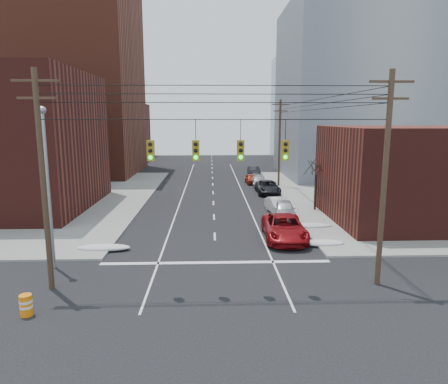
{
  "coord_description": "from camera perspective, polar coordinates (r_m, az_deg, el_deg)",
  "views": [
    {
      "loc": [
        -0.29,
        -16.62,
        8.62
      ],
      "look_at": [
        0.76,
        14.0,
        3.0
      ],
      "focal_mm": 32.0,
      "sensor_mm": 36.0,
      "label": 1
    }
  ],
  "objects": [
    {
      "name": "building_glass",
      "position": [
        90.0,
        13.99,
        11.61
      ],
      "size": [
        20.0,
        18.0,
        22.0
      ],
      "primitive_type": "cube",
      "color": "gray",
      "rests_on": "ground"
    },
    {
      "name": "lot_car_d",
      "position": [
        48.47,
        -22.8,
        0.38
      ],
      "size": [
        4.31,
        1.91,
        1.44
      ],
      "primitive_type": "imported",
      "rotation": [
        0.0,
        0.0,
        1.62
      ],
      "color": "#A2A2A6",
      "rests_on": "sidewalk_nw"
    },
    {
      "name": "lot_car_b",
      "position": [
        44.46,
        -21.7,
        -0.36
      ],
      "size": [
        5.64,
        3.25,
        1.48
      ],
      "primitive_type": "imported",
      "rotation": [
        0.0,
        0.0,
        1.73
      ],
      "color": "#ADADB2",
      "rests_on": "sidewalk_nw"
    },
    {
      "name": "parked_car_f",
      "position": [
        61.57,
        4.29,
        2.99
      ],
      "size": [
        1.74,
        4.45,
        1.44
      ],
      "primitive_type": "imported",
      "rotation": [
        0.0,
        0.0,
        0.05
      ],
      "color": "black",
      "rests_on": "ground"
    },
    {
      "name": "lot_car_c",
      "position": [
        43.73,
        -26.7,
        -0.85
      ],
      "size": [
        5.64,
        2.94,
        1.56
      ],
      "primitive_type": "imported",
      "rotation": [
        0.0,
        0.0,
        1.71
      ],
      "color": "black",
      "rests_on": "sidewalk_nw"
    },
    {
      "name": "building_brick_tall",
      "position": [
        69.13,
        -22.82,
        14.91
      ],
      "size": [
        24.0,
        20.0,
        30.0
      ],
      "primitive_type": "cube",
      "color": "maroon",
      "rests_on": "ground"
    },
    {
      "name": "snow_ne",
      "position": [
        28.5,
        13.89,
        -7.08
      ],
      "size": [
        3.0,
        1.08,
        0.42
      ],
      "primitive_type": "ellipsoid",
      "color": "silver",
      "rests_on": "ground"
    },
    {
      "name": "building_office",
      "position": [
        64.71,
        18.71,
        13.3
      ],
      "size": [
        22.0,
        20.0,
        25.0
      ],
      "primitive_type": "cube",
      "color": "gray",
      "rests_on": "ground"
    },
    {
      "name": "snow_nw",
      "position": [
        27.89,
        -16.79,
        -7.61
      ],
      "size": [
        3.5,
        1.08,
        0.42
      ],
      "primitive_type": "ellipsoid",
      "color": "silver",
      "rests_on": "ground"
    },
    {
      "name": "street_light",
      "position": [
        24.62,
        -23.93,
        2.31
      ],
      "size": [
        0.44,
        0.44,
        9.32
      ],
      "color": "gray",
      "rests_on": "ground"
    },
    {
      "name": "traffic_signals",
      "position": [
        19.65,
        -0.84,
        6.15
      ],
      "size": [
        17.0,
        0.42,
        2.02
      ],
      "color": "black",
      "rests_on": "ground"
    },
    {
      "name": "lot_car_a",
      "position": [
        43.4,
        -21.43,
        -0.7
      ],
      "size": [
        4.24,
        2.86,
        1.32
      ],
      "primitive_type": "imported",
      "rotation": [
        0.0,
        0.0,
        1.17
      ],
      "color": "white",
      "rests_on": "sidewalk_nw"
    },
    {
      "name": "parked_car_a",
      "position": [
        35.64,
        8.62,
        -2.46
      ],
      "size": [
        2.24,
        4.65,
        1.53
      ],
      "primitive_type": "imported",
      "rotation": [
        0.0,
        0.0,
        -0.1
      ],
      "color": "silver",
      "rests_on": "ground"
    },
    {
      "name": "building_storefront",
      "position": [
        37.68,
        27.11,
        2.21
      ],
      "size": [
        16.0,
        12.0,
        8.0
      ],
      "primitive_type": "cube",
      "color": "#4D1B17",
      "rests_on": "ground"
    },
    {
      "name": "construction_barrel",
      "position": [
        20.36,
        -26.42,
        -14.26
      ],
      "size": [
        0.72,
        0.72,
        0.97
      ],
      "rotation": [
        0.0,
        0.0,
        0.37
      ],
      "color": "orange",
      "rests_on": "ground"
    },
    {
      "name": "utility_pole_far",
      "position": [
        51.46,
        7.94,
        7.14
      ],
      "size": [
        2.2,
        0.28,
        11.0
      ],
      "color": "#473323",
      "rests_on": "ground"
    },
    {
      "name": "building_brick_far",
      "position": [
        94.24,
        -17.99,
        8.3
      ],
      "size": [
        22.0,
        18.0,
        12.0
      ],
      "primitive_type": "cube",
      "color": "#4D1B17",
      "rests_on": "ground"
    },
    {
      "name": "parked_car_e",
      "position": [
        54.03,
        3.94,
        1.88
      ],
      "size": [
        1.74,
        3.87,
        1.29
      ],
      "primitive_type": "imported",
      "rotation": [
        0.0,
        0.0,
        0.06
      ],
      "color": "maroon",
      "rests_on": "ground"
    },
    {
      "name": "utility_pole_right",
      "position": [
        21.69,
        21.98,
        2.12
      ],
      "size": [
        2.2,
        0.28,
        11.0
      ],
      "color": "#473323",
      "rests_on": "ground"
    },
    {
      "name": "parked_car_b",
      "position": [
        37.2,
        7.75,
        -1.96
      ],
      "size": [
        2.05,
        4.52,
        1.44
      ],
      "primitive_type": "imported",
      "rotation": [
        0.0,
        0.0,
        0.12
      ],
      "color": "silver",
      "rests_on": "ground"
    },
    {
      "name": "utility_pole_left",
      "position": [
        21.46,
        -24.45,
        1.86
      ],
      "size": [
        2.2,
        0.28,
        11.0
      ],
      "color": "#473323",
      "rests_on": "ground"
    },
    {
      "name": "ground",
      "position": [
        18.73,
        -0.9,
        -17.01
      ],
      "size": [
        160.0,
        160.0,
        0.0
      ],
      "primitive_type": "plane",
      "color": "black",
      "rests_on": "ground"
    },
    {
      "name": "parked_car_d",
      "position": [
        51.9,
        5.04,
        1.56
      ],
      "size": [
        1.96,
        4.74,
        1.37
      ],
      "primitive_type": "imported",
      "rotation": [
        0.0,
        0.0,
        0.01
      ],
      "color": "#9E9DA2",
      "rests_on": "ground"
    },
    {
      "name": "parked_car_c",
      "position": [
        46.83,
        6.28,
        0.68
      ],
      "size": [
        2.6,
        5.54,
        1.53
      ],
      "primitive_type": "imported",
      "rotation": [
        0.0,
        0.0,
        -0.01
      ],
      "color": "black",
      "rests_on": "ground"
    },
    {
      "name": "snow_east_far",
      "position": [
        32.68,
        11.76,
        -4.74
      ],
      "size": [
        4.0,
        1.08,
        0.42
      ],
      "primitive_type": "ellipsoid",
      "color": "silver",
      "rests_on": "ground"
    },
    {
      "name": "bare_tree",
      "position": [
        38.45,
        12.95,
        0.7
      ],
      "size": [
        2.09,
        2.2,
        4.93
      ],
      "color": "black",
      "rests_on": "ground"
    },
    {
      "name": "red_pickup",
      "position": [
        29.32,
        8.6,
        -5.06
      ],
      "size": [
        3.14,
        6.36,
        1.73
      ],
      "primitive_type": "imported",
      "rotation": [
        0.0,
        0.0,
        -0.04
      ],
      "color": "maroon",
      "rests_on": "ground"
    }
  ]
}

